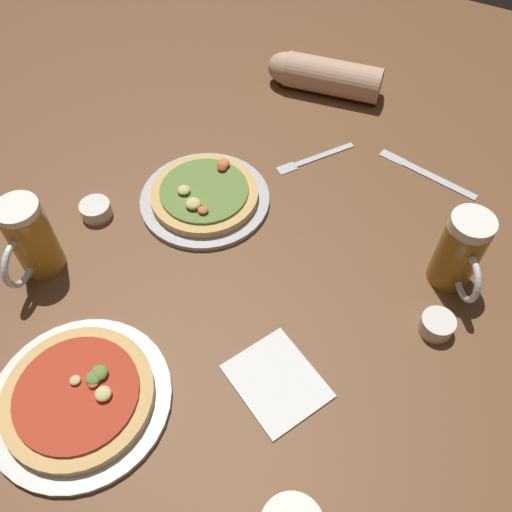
{
  "coord_description": "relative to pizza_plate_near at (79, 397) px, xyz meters",
  "views": [
    {
      "loc": [
        0.29,
        -0.55,
        0.84
      ],
      "look_at": [
        0.0,
        0.0,
        0.02
      ],
      "focal_mm": 37.44,
      "sensor_mm": 36.0,
      "label": 1
    }
  ],
  "objects": [
    {
      "name": "ground_plane",
      "position": [
        0.12,
        0.38,
        -0.03
      ],
      "size": [
        2.4,
        2.4,
        0.03
      ],
      "primitive_type": "cube",
      "color": "brown"
    },
    {
      "name": "pizza_plate_near",
      "position": [
        0.0,
        0.0,
        0.0
      ],
      "size": [
        0.3,
        0.3,
        0.05
      ],
      "color": "silver",
      "rests_on": "ground_plane"
    },
    {
      "name": "pizza_plate_far",
      "position": [
        -0.05,
        0.48,
        0.0
      ],
      "size": [
        0.28,
        0.28,
        0.05
      ],
      "color": "#B2B2B7",
      "rests_on": "ground_plane"
    },
    {
      "name": "beer_mug_dark",
      "position": [
        0.46,
        0.52,
        0.07
      ],
      "size": [
        0.1,
        0.13,
        0.16
      ],
      "color": "#9E6619",
      "rests_on": "ground_plane"
    },
    {
      "name": "beer_mug_pale",
      "position": [
        -0.24,
        0.18,
        0.07
      ],
      "size": [
        0.08,
        0.14,
        0.17
      ],
      "color": "#B27A23",
      "rests_on": "ground_plane"
    },
    {
      "name": "ramekin_sauce",
      "position": [
        0.47,
        0.4,
        0.0
      ],
      "size": [
        0.06,
        0.06,
        0.03
      ],
      "primitive_type": "cylinder",
      "color": "silver",
      "rests_on": "ground_plane"
    },
    {
      "name": "ramekin_butter",
      "position": [
        -0.23,
        0.34,
        -0.0
      ],
      "size": [
        0.06,
        0.06,
        0.03
      ],
      "primitive_type": "cylinder",
      "color": "silver",
      "rests_on": "ground_plane"
    },
    {
      "name": "napkin_folded",
      "position": [
        0.27,
        0.18,
        -0.01
      ],
      "size": [
        0.2,
        0.19,
        0.01
      ],
      "primitive_type": "cube",
      "rotation": [
        0.0,
        0.0,
        -0.47
      ],
      "color": "white",
      "rests_on": "ground_plane"
    },
    {
      "name": "fork_left",
      "position": [
        0.1,
        0.71,
        -0.01
      ],
      "size": [
        0.13,
        0.17,
        0.01
      ],
      "color": "silver",
      "rests_on": "ground_plane"
    },
    {
      "name": "knife_right",
      "position": [
        0.34,
        0.78,
        -0.01
      ],
      "size": [
        0.24,
        0.06,
        0.01
      ],
      "color": "silver",
      "rests_on": "ground_plane"
    },
    {
      "name": "diner_arm",
      "position": [
        0.0,
        0.95,
        0.03
      ],
      "size": [
        0.29,
        0.13,
        0.09
      ],
      "color": "tan",
      "rests_on": "ground_plane"
    }
  ]
}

